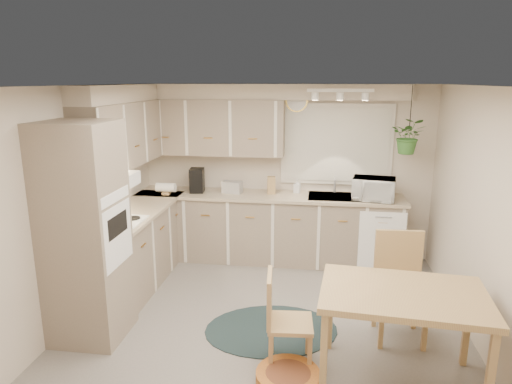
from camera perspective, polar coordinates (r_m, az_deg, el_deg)
floor at (r=4.86m, az=1.31°, el=-16.46°), size 4.20×4.20×0.00m
ceiling at (r=4.20m, az=1.49°, el=13.11°), size 4.20×4.20×0.00m
wall_back at (r=6.41m, az=3.60°, el=2.55°), size 4.00×0.04×2.40m
wall_front at (r=2.47m, az=-4.59°, el=-16.75°), size 4.00×0.04×2.40m
wall_left at (r=5.01m, az=-21.96°, el=-1.66°), size 0.04×4.20×2.40m
wall_right at (r=4.61m, az=26.97°, el=-3.49°), size 0.04×4.20×2.40m
base_cab_left at (r=5.85m, az=-14.48°, el=-6.64°), size 0.60×1.85×0.90m
base_cab_back at (r=6.33m, az=1.47°, el=-4.59°), size 3.60×0.60×0.90m
counter_left at (r=5.70m, az=-14.67°, el=-2.21°), size 0.64×1.89×0.04m
counter_back at (r=6.19m, az=1.48°, el=-0.49°), size 3.64×0.64×0.04m
oven_stack at (r=4.59m, az=-20.56°, el=-4.89°), size 0.65×0.65×2.10m
wall_oven_face at (r=4.44m, az=-16.92°, el=-5.19°), size 0.02×0.56×0.58m
upper_cab_left at (r=5.70m, az=-16.01°, el=6.98°), size 0.35×2.00×0.75m
upper_cab_back at (r=6.30m, az=-5.63°, el=8.06°), size 2.00×0.35×0.75m
soffit_left at (r=5.67m, az=-16.57°, el=11.74°), size 0.30×2.00×0.20m
soffit_back at (r=6.16m, az=1.74°, el=12.42°), size 3.60×0.30×0.20m
cooktop at (r=5.19m, az=-17.00°, el=-3.68°), size 0.52×0.58×0.02m
range_hood at (r=5.09m, az=-17.57°, el=1.24°), size 0.40×0.60×0.14m
window_blinds at (r=6.30m, az=10.02°, el=5.86°), size 1.40×0.02×1.00m
window_frame at (r=6.31m, az=10.02°, el=5.87°), size 1.50×0.02×1.10m
sink at (r=6.17m, az=9.82°, el=-0.94°), size 0.70×0.48×0.10m
dishwasher_front at (r=6.07m, az=15.41°, el=-6.21°), size 0.58×0.02×0.83m
track_light_bar at (r=5.72m, az=10.49°, el=12.39°), size 0.80×0.04×0.04m
wall_clock at (r=6.25m, az=5.11°, el=11.29°), size 0.30×0.03×0.30m
dining_table at (r=4.08m, az=17.55°, el=-16.94°), size 1.36×0.97×0.82m
chair_left at (r=4.11m, az=4.32°, el=-15.73°), size 0.43×0.43×0.86m
chair_back at (r=4.65m, az=17.67°, el=-11.49°), size 0.50×0.50×1.03m
braided_rug at (r=4.80m, az=1.92°, el=-16.82°), size 1.52×1.26×0.01m
pet_bed at (r=4.06m, az=4.02°, el=-22.29°), size 0.64×0.64×0.12m
microwave at (r=6.06m, az=14.50°, el=0.68°), size 0.57×0.37×0.36m
soap_bottle at (r=6.30m, az=5.15°, el=0.29°), size 0.12×0.20×0.09m
hanging_plant at (r=6.01m, az=18.52°, el=6.17°), size 0.51×0.54×0.35m
coffee_maker at (r=6.34m, az=-7.39°, el=1.46°), size 0.21×0.25×0.33m
toaster at (r=6.27m, az=-2.99°, el=0.62°), size 0.29×0.19×0.16m
knife_block at (r=6.21m, az=1.92°, el=0.86°), size 0.12×0.12×0.24m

